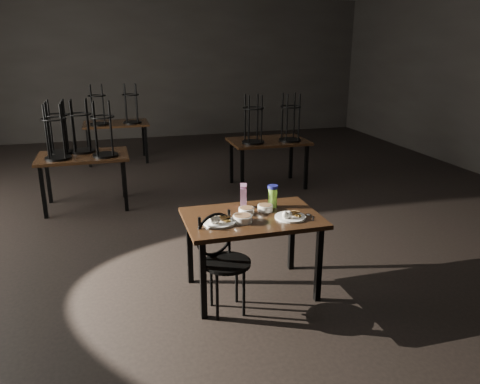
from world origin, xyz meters
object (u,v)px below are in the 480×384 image
object	(u,v)px
water_bottle	(273,196)
bentwood_chair	(222,255)
main_table	(252,224)
juice_carton	(243,196)

from	to	relation	value
water_bottle	bentwood_chair	distance (m)	0.78
main_table	bentwood_chair	xyz separation A→B (m)	(-0.33, -0.21, -0.16)
juice_carton	water_bottle	size ratio (longest dim) A/B	1.11
main_table	water_bottle	size ratio (longest dim) A/B	5.68
juice_carton	water_bottle	xyz separation A→B (m)	(0.26, -0.07, -0.00)
juice_carton	bentwood_chair	size ratio (longest dim) A/B	0.27
juice_carton	bentwood_chair	distance (m)	0.65
main_table	water_bottle	xyz separation A→B (m)	(0.25, 0.18, 0.19)
juice_carton	water_bottle	distance (m)	0.27
bentwood_chair	water_bottle	bearing A→B (deg)	11.28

